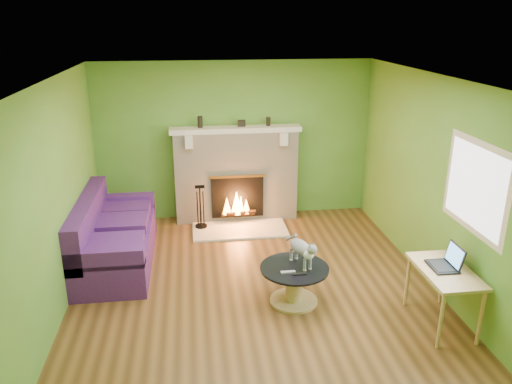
# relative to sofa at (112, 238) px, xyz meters

# --- Properties ---
(floor) EXTENTS (5.00, 5.00, 0.00)m
(floor) POSITION_rel_sofa_xyz_m (1.86, -0.94, -0.37)
(floor) COLOR #503217
(floor) RESTS_ON ground
(ceiling) EXTENTS (5.00, 5.00, 0.00)m
(ceiling) POSITION_rel_sofa_xyz_m (1.86, -0.94, 2.23)
(ceiling) COLOR white
(ceiling) RESTS_ON wall_back
(wall_back) EXTENTS (5.00, 0.00, 5.00)m
(wall_back) POSITION_rel_sofa_xyz_m (1.86, 1.56, 0.93)
(wall_back) COLOR #50812A
(wall_back) RESTS_ON floor
(wall_front) EXTENTS (5.00, 0.00, 5.00)m
(wall_front) POSITION_rel_sofa_xyz_m (1.86, -3.44, 0.93)
(wall_front) COLOR #50812A
(wall_front) RESTS_ON floor
(wall_left) EXTENTS (0.00, 5.00, 5.00)m
(wall_left) POSITION_rel_sofa_xyz_m (-0.39, -0.94, 0.93)
(wall_left) COLOR #50812A
(wall_left) RESTS_ON floor
(wall_right) EXTENTS (0.00, 5.00, 5.00)m
(wall_right) POSITION_rel_sofa_xyz_m (4.11, -0.94, 0.93)
(wall_right) COLOR #50812A
(wall_right) RESTS_ON floor
(window_frame) EXTENTS (0.00, 1.20, 1.20)m
(window_frame) POSITION_rel_sofa_xyz_m (4.10, -1.84, 1.18)
(window_frame) COLOR silver
(window_frame) RESTS_ON wall_right
(window_pane) EXTENTS (0.00, 1.06, 1.06)m
(window_pane) POSITION_rel_sofa_xyz_m (4.09, -1.84, 1.18)
(window_pane) COLOR white
(window_pane) RESTS_ON wall_right
(fireplace) EXTENTS (2.10, 0.46, 1.58)m
(fireplace) POSITION_rel_sofa_xyz_m (1.86, 1.37, 0.41)
(fireplace) COLOR beige
(fireplace) RESTS_ON floor
(hearth) EXTENTS (1.50, 0.75, 0.03)m
(hearth) POSITION_rel_sofa_xyz_m (1.86, 0.86, -0.35)
(hearth) COLOR beige
(hearth) RESTS_ON floor
(mantel) EXTENTS (2.10, 0.28, 0.08)m
(mantel) POSITION_rel_sofa_xyz_m (1.86, 1.35, 1.17)
(mantel) COLOR beige
(mantel) RESTS_ON fireplace
(sofa) EXTENTS (0.95, 2.10, 0.94)m
(sofa) POSITION_rel_sofa_xyz_m (0.00, 0.00, 0.00)
(sofa) COLOR #401758
(sofa) RESTS_ON floor
(coffee_table) EXTENTS (0.82, 0.82, 0.46)m
(coffee_table) POSITION_rel_sofa_xyz_m (2.29, -1.33, -0.10)
(coffee_table) COLOR tan
(coffee_table) RESTS_ON floor
(desk) EXTENTS (0.53, 0.91, 0.67)m
(desk) POSITION_rel_sofa_xyz_m (3.81, -1.99, 0.23)
(desk) COLOR tan
(desk) RESTS_ON floor
(cat) EXTENTS (0.41, 0.64, 0.37)m
(cat) POSITION_rel_sofa_xyz_m (2.37, -1.28, 0.28)
(cat) COLOR slate
(cat) RESTS_ON coffee_table
(remote_silver) EXTENTS (0.17, 0.05, 0.02)m
(remote_silver) POSITION_rel_sofa_xyz_m (2.19, -1.45, 0.11)
(remote_silver) COLOR gray
(remote_silver) RESTS_ON coffee_table
(remote_black) EXTENTS (0.16, 0.04, 0.02)m
(remote_black) POSITION_rel_sofa_xyz_m (2.31, -1.51, 0.10)
(remote_black) COLOR black
(remote_black) RESTS_ON coffee_table
(laptop) EXTENTS (0.31, 0.35, 0.26)m
(laptop) POSITION_rel_sofa_xyz_m (3.79, -1.94, 0.44)
(laptop) COLOR black
(laptop) RESTS_ON desk
(fire_tools) EXTENTS (0.19, 0.19, 0.71)m
(fire_tools) POSITION_rel_sofa_xyz_m (1.24, 1.01, 0.02)
(fire_tools) COLOR black
(fire_tools) RESTS_ON hearth
(mantel_vase_left) EXTENTS (0.08, 0.08, 0.18)m
(mantel_vase_left) POSITION_rel_sofa_xyz_m (1.30, 1.38, 1.30)
(mantel_vase_left) COLOR black
(mantel_vase_left) RESTS_ON mantel
(mantel_vase_right) EXTENTS (0.07, 0.07, 0.14)m
(mantel_vase_right) POSITION_rel_sofa_xyz_m (2.39, 1.38, 1.28)
(mantel_vase_right) COLOR black
(mantel_vase_right) RESTS_ON mantel
(mantel_box) EXTENTS (0.12, 0.08, 0.10)m
(mantel_box) POSITION_rel_sofa_xyz_m (1.96, 1.38, 1.26)
(mantel_box) COLOR black
(mantel_box) RESTS_ON mantel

